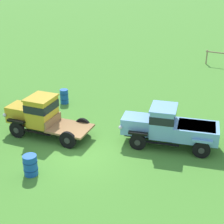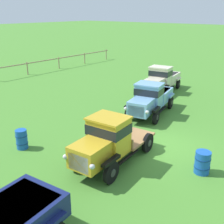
# 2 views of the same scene
# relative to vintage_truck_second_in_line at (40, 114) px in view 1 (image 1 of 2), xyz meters

# --- Properties ---
(ground_plane) EXTENTS (240.00, 240.00, 0.00)m
(ground_plane) POSITION_rel_vintage_truck_second_in_line_xyz_m (3.02, -0.76, -1.14)
(ground_plane) COLOR #47842D
(vintage_truck_second_in_line) EXTENTS (4.79, 2.21, 2.13)m
(vintage_truck_second_in_line) POSITION_rel_vintage_truck_second_in_line_xyz_m (0.00, 0.00, 0.00)
(vintage_truck_second_in_line) COLOR black
(vintage_truck_second_in_line) RESTS_ON ground
(vintage_truck_midrow_center) EXTENTS (4.99, 2.71, 2.05)m
(vintage_truck_midrow_center) POSITION_rel_vintage_truck_second_in_line_xyz_m (6.43, 1.94, -0.08)
(vintage_truck_midrow_center) COLOR black
(vintage_truck_midrow_center) RESTS_ON ground
(oil_drum_beside_row) EXTENTS (0.63, 0.63, 0.93)m
(oil_drum_beside_row) POSITION_rel_vintage_truck_second_in_line_xyz_m (2.00, -3.28, -0.67)
(oil_drum_beside_row) COLOR #1951B2
(oil_drum_beside_row) RESTS_ON ground
(oil_drum_near_fence) EXTENTS (0.55, 0.55, 0.94)m
(oil_drum_near_fence) POSITION_rel_vintage_truck_second_in_line_xyz_m (-1.32, 4.10, -0.67)
(oil_drum_near_fence) COLOR #1951B2
(oil_drum_near_fence) RESTS_ON ground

